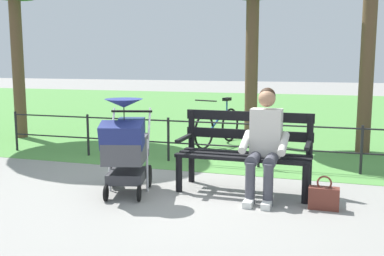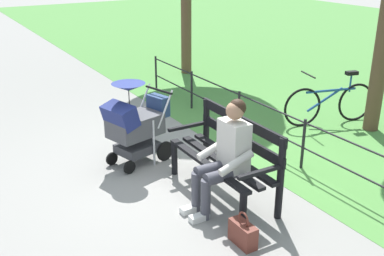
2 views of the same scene
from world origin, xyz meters
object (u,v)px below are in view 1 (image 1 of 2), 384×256
Objects in this scene: park_bench at (245,148)px; person_on_bench at (265,140)px; stroller at (126,145)px; handbag at (324,198)px; bicycle at (218,126)px.

person_on_bench is at bearing 139.76° from park_bench.
stroller is 2.32m from handbag.
park_bench is at bearing 110.40° from bicycle.
bicycle is at bearing -58.74° from handbag.
handbag is (-0.69, 0.25, -0.55)m from person_on_bench.
stroller is (1.32, 0.60, 0.07)m from park_bench.
park_bench is 1.13m from handbag.
person_on_bench is 1.62m from stroller.
handbag is at bearing 153.58° from park_bench.
person_on_bench reaches higher than handbag.
stroller reaches higher than handbag.
bicycle reaches higher than handbag.
bicycle is (2.00, -3.29, 0.24)m from handbag.
park_bench is at bearing -26.42° from handbag.
stroller is at bearing 85.50° from bicycle.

